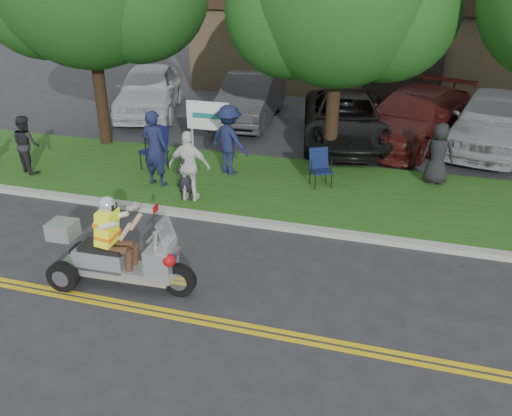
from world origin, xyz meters
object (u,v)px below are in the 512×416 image
(parked_car_mid, at_px, (346,119))
(parked_car_far_right, at_px, (492,121))
(spectator_adult_left, at_px, (155,148))
(parked_car_right, at_px, (414,117))
(spectator_adult_mid, at_px, (26,144))
(spectator_adult_right, at_px, (189,166))
(parked_car_far_left, at_px, (149,90))
(parked_car_left, at_px, (250,98))
(lawn_chair_b, at_px, (320,165))
(lawn_chair_a, at_px, (157,145))
(trike_scooter, at_px, (116,256))

(parked_car_mid, height_order, parked_car_far_right, parked_car_far_right)
(spectator_adult_left, relative_size, parked_car_right, 0.34)
(spectator_adult_mid, distance_m, parked_car_far_right, 13.42)
(spectator_adult_right, distance_m, parked_car_far_left, 8.54)
(spectator_adult_right, height_order, parked_car_left, spectator_adult_right)
(parked_car_mid, distance_m, parked_car_right, 2.13)
(spectator_adult_left, xyz_separation_m, spectator_adult_mid, (-3.69, -0.16, -0.19))
(parked_car_left, bearing_deg, spectator_adult_left, -98.06)
(parked_car_far_right, bearing_deg, parked_car_far_left, -170.99)
(lawn_chair_b, distance_m, parked_car_far_left, 9.16)
(lawn_chair_a, distance_m, parked_car_right, 8.05)
(parked_car_far_left, xyz_separation_m, parked_car_right, (9.56, -0.82, -0.06))
(lawn_chair_b, distance_m, spectator_adult_left, 4.16)
(lawn_chair_a, bearing_deg, lawn_chair_b, 25.70)
(parked_car_left, height_order, parked_car_mid, parked_car_left)
(lawn_chair_b, height_order, spectator_adult_right, spectator_adult_right)
(spectator_adult_mid, relative_size, parked_car_right, 0.27)
(parked_car_mid, distance_m, parked_car_far_right, 4.36)
(lawn_chair_a, xyz_separation_m, spectator_adult_left, (0.47, -1.05, 0.30))
(spectator_adult_left, height_order, parked_car_mid, spectator_adult_left)
(spectator_adult_left, bearing_deg, lawn_chair_b, -154.40)
(spectator_adult_left, bearing_deg, parked_car_mid, -119.32)
(lawn_chair_b, relative_size, parked_car_left, 0.19)
(spectator_adult_left, bearing_deg, spectator_adult_mid, 11.97)
(lawn_chair_a, relative_size, spectator_adult_mid, 0.76)
(trike_scooter, xyz_separation_m, lawn_chair_b, (2.63, 5.51, 0.02))
(trike_scooter, distance_m, parked_car_mid, 9.81)
(parked_car_right, bearing_deg, spectator_adult_left, -115.30)
(spectator_adult_left, bearing_deg, parked_car_far_right, -136.29)
(lawn_chair_a, distance_m, parked_car_mid, 6.06)
(trike_scooter, height_order, lawn_chair_b, trike_scooter)
(spectator_adult_right, relative_size, parked_car_right, 0.30)
(trike_scooter, bearing_deg, lawn_chair_a, 106.01)
(parked_car_far_left, bearing_deg, spectator_adult_mid, -109.88)
(lawn_chair_b, xyz_separation_m, parked_car_mid, (0.09, 3.91, 0.13))
(trike_scooter, xyz_separation_m, parked_car_left, (-0.89, 10.92, 0.20))
(parked_car_left, xyz_separation_m, parked_car_far_right, (7.93, -0.85, 0.07))
(spectator_adult_left, distance_m, parked_car_mid, 6.50)
(parked_car_mid, bearing_deg, trike_scooter, -117.61)
(parked_car_far_left, distance_m, parked_car_right, 9.60)
(spectator_adult_left, distance_m, parked_car_far_left, 7.37)
(parked_car_mid, bearing_deg, spectator_adult_left, -140.25)
(parked_car_far_left, relative_size, parked_car_far_right, 1.00)
(spectator_adult_right, bearing_deg, lawn_chair_b, -151.60)
(lawn_chair_b, xyz_separation_m, spectator_adult_left, (-3.97, -1.15, 0.43))
(spectator_adult_mid, height_order, parked_car_mid, spectator_adult_mid)
(lawn_chair_b, xyz_separation_m, spectator_adult_mid, (-7.67, -1.32, 0.24))
(parked_car_right, bearing_deg, spectator_adult_mid, -127.43)
(trike_scooter, height_order, parked_car_mid, trike_scooter)
(parked_car_far_right, bearing_deg, lawn_chair_a, -139.36)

